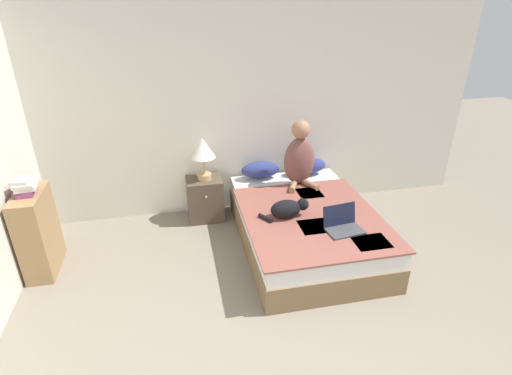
{
  "coord_description": "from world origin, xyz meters",
  "views": [
    {
      "loc": [
        -0.88,
        -1.25,
        2.53
      ],
      "look_at": [
        -0.14,
        2.2,
        0.82
      ],
      "focal_mm": 28.0,
      "sensor_mm": 36.0,
      "label": 1
    }
  ],
  "objects_px": {
    "bookshelf": "(38,233)",
    "person_sitting": "(300,157)",
    "pillow_near": "(261,170)",
    "nightstand": "(205,199)",
    "table_lamp": "(203,151)",
    "pillow_far": "(307,166)",
    "book_stack_top": "(25,186)",
    "bed": "(305,226)",
    "laptop_open": "(343,225)",
    "cat_tabby": "(288,208)"
  },
  "relations": [
    {
      "from": "cat_tabby",
      "to": "laptop_open",
      "type": "bearing_deg",
      "value": -40.56
    },
    {
      "from": "person_sitting",
      "to": "book_stack_top",
      "type": "xyz_separation_m",
      "value": [
        -2.81,
        -0.46,
        0.12
      ]
    },
    {
      "from": "pillow_near",
      "to": "book_stack_top",
      "type": "bearing_deg",
      "value": -163.04
    },
    {
      "from": "laptop_open",
      "to": "bookshelf",
      "type": "height_order",
      "value": "bookshelf"
    },
    {
      "from": "book_stack_top",
      "to": "cat_tabby",
      "type": "bearing_deg",
      "value": -6.64
    },
    {
      "from": "pillow_far",
      "to": "person_sitting",
      "type": "distance_m",
      "value": 0.42
    },
    {
      "from": "nightstand",
      "to": "book_stack_top",
      "type": "xyz_separation_m",
      "value": [
        -1.69,
        -0.69,
        0.67
      ]
    },
    {
      "from": "pillow_far",
      "to": "nightstand",
      "type": "xyz_separation_m",
      "value": [
        -1.32,
        -0.04,
        -0.31
      ]
    },
    {
      "from": "nightstand",
      "to": "pillow_far",
      "type": "bearing_deg",
      "value": 1.88
    },
    {
      "from": "bed",
      "to": "table_lamp",
      "type": "relative_size",
      "value": 3.92
    },
    {
      "from": "pillow_far",
      "to": "laptop_open",
      "type": "relative_size",
      "value": 1.28
    },
    {
      "from": "bed",
      "to": "bookshelf",
      "type": "relative_size",
      "value": 2.35
    },
    {
      "from": "bed",
      "to": "book_stack_top",
      "type": "bearing_deg",
      "value": 177.09
    },
    {
      "from": "person_sitting",
      "to": "book_stack_top",
      "type": "relative_size",
      "value": 3.04
    },
    {
      "from": "laptop_open",
      "to": "book_stack_top",
      "type": "bearing_deg",
      "value": 160.33
    },
    {
      "from": "pillow_near",
      "to": "pillow_far",
      "type": "relative_size",
      "value": 1.0
    },
    {
      "from": "pillow_far",
      "to": "cat_tabby",
      "type": "xyz_separation_m",
      "value": [
        -0.55,
        -1.02,
        -0.0
      ]
    },
    {
      "from": "bed",
      "to": "pillow_near",
      "type": "bearing_deg",
      "value": 109.28
    },
    {
      "from": "table_lamp",
      "to": "pillow_far",
      "type": "bearing_deg",
      "value": 1.83
    },
    {
      "from": "bed",
      "to": "bookshelf",
      "type": "height_order",
      "value": "bookshelf"
    },
    {
      "from": "pillow_far",
      "to": "bookshelf",
      "type": "height_order",
      "value": "bookshelf"
    },
    {
      "from": "nightstand",
      "to": "bookshelf",
      "type": "bearing_deg",
      "value": -157.86
    },
    {
      "from": "pillow_near",
      "to": "nightstand",
      "type": "bearing_deg",
      "value": -176.5
    },
    {
      "from": "table_lamp",
      "to": "bookshelf",
      "type": "distance_m",
      "value": 1.9
    },
    {
      "from": "pillow_near",
      "to": "book_stack_top",
      "type": "distance_m",
      "value": 2.54
    },
    {
      "from": "cat_tabby",
      "to": "bookshelf",
      "type": "xyz_separation_m",
      "value": [
        -2.46,
        0.29,
        -0.14
      ]
    },
    {
      "from": "bed",
      "to": "person_sitting",
      "type": "height_order",
      "value": "person_sitting"
    },
    {
      "from": "bed",
      "to": "pillow_near",
      "type": "height_order",
      "value": "pillow_near"
    },
    {
      "from": "pillow_far",
      "to": "bookshelf",
      "type": "bearing_deg",
      "value": -166.32
    },
    {
      "from": "nightstand",
      "to": "table_lamp",
      "type": "relative_size",
      "value": 1.04
    },
    {
      "from": "laptop_open",
      "to": "table_lamp",
      "type": "distance_m",
      "value": 1.83
    },
    {
      "from": "person_sitting",
      "to": "laptop_open",
      "type": "height_order",
      "value": "person_sitting"
    },
    {
      "from": "bed",
      "to": "nightstand",
      "type": "xyz_separation_m",
      "value": [
        -1.01,
        0.83,
        0.03
      ]
    },
    {
      "from": "nightstand",
      "to": "table_lamp",
      "type": "distance_m",
      "value": 0.63
    },
    {
      "from": "laptop_open",
      "to": "pillow_near",
      "type": "bearing_deg",
      "value": 103.12
    },
    {
      "from": "cat_tabby",
      "to": "table_lamp",
      "type": "distance_m",
      "value": 1.28
    },
    {
      "from": "person_sitting",
      "to": "table_lamp",
      "type": "height_order",
      "value": "person_sitting"
    },
    {
      "from": "pillow_near",
      "to": "person_sitting",
      "type": "distance_m",
      "value": 0.55
    },
    {
      "from": "pillow_near",
      "to": "cat_tabby",
      "type": "bearing_deg",
      "value": -86.72
    },
    {
      "from": "table_lamp",
      "to": "book_stack_top",
      "type": "bearing_deg",
      "value": -157.93
    },
    {
      "from": "pillow_far",
      "to": "book_stack_top",
      "type": "distance_m",
      "value": 3.12
    },
    {
      "from": "bookshelf",
      "to": "person_sitting",
      "type": "bearing_deg",
      "value": 9.35
    },
    {
      "from": "pillow_far",
      "to": "cat_tabby",
      "type": "height_order",
      "value": "pillow_far"
    },
    {
      "from": "person_sitting",
      "to": "table_lamp",
      "type": "relative_size",
      "value": 1.53
    },
    {
      "from": "bed",
      "to": "laptop_open",
      "type": "distance_m",
      "value": 0.61
    },
    {
      "from": "laptop_open",
      "to": "bookshelf",
      "type": "xyz_separation_m",
      "value": [
        -2.92,
        0.64,
        -0.09
      ]
    },
    {
      "from": "pillow_near",
      "to": "person_sitting",
      "type": "xyz_separation_m",
      "value": [
        0.41,
        -0.27,
        0.24
      ]
    },
    {
      "from": "person_sitting",
      "to": "table_lamp",
      "type": "xyz_separation_m",
      "value": [
        -1.11,
        0.23,
        0.08
      ]
    },
    {
      "from": "laptop_open",
      "to": "nightstand",
      "type": "relative_size",
      "value": 0.71
    },
    {
      "from": "book_stack_top",
      "to": "bed",
      "type": "bearing_deg",
      "value": -2.91
    }
  ]
}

